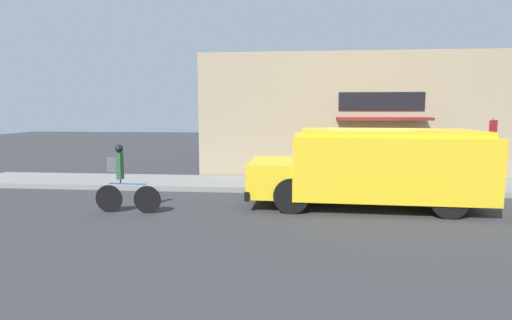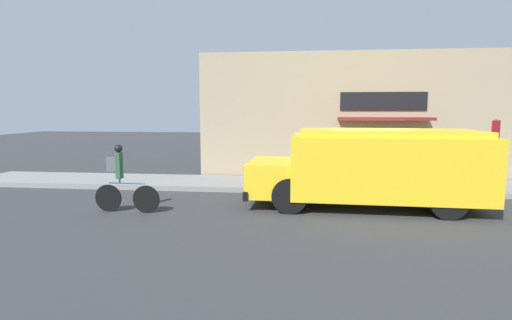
# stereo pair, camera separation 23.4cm
# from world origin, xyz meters

# --- Properties ---
(ground_plane) EXTENTS (70.00, 70.00, 0.00)m
(ground_plane) POSITION_xyz_m (0.00, 0.00, 0.00)
(ground_plane) COLOR #38383A
(sidewalk) EXTENTS (28.00, 2.36, 0.17)m
(sidewalk) POSITION_xyz_m (0.00, 1.18, 0.09)
(sidewalk) COLOR gray
(sidewalk) RESTS_ON ground_plane
(storefront) EXTENTS (12.09, 1.10, 4.79)m
(storefront) POSITION_xyz_m (0.03, 2.52, 2.40)
(storefront) COLOR tan
(storefront) RESTS_ON ground_plane
(school_bus) EXTENTS (6.34, 2.98, 2.13)m
(school_bus) POSITION_xyz_m (-0.23, -1.45, 1.14)
(school_bus) COLOR yellow
(school_bus) RESTS_ON ground_plane
(cyclist) EXTENTS (1.76, 0.21, 1.78)m
(cyclist) POSITION_xyz_m (-6.80, -2.76, 0.83)
(cyclist) COLOR black
(cyclist) RESTS_ON ground_plane
(stop_sign_post) EXTENTS (0.45, 0.45, 2.22)m
(stop_sign_post) POSITION_xyz_m (3.81, 0.69, 1.66)
(stop_sign_post) COLOR slate
(stop_sign_post) RESTS_ON sidewalk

